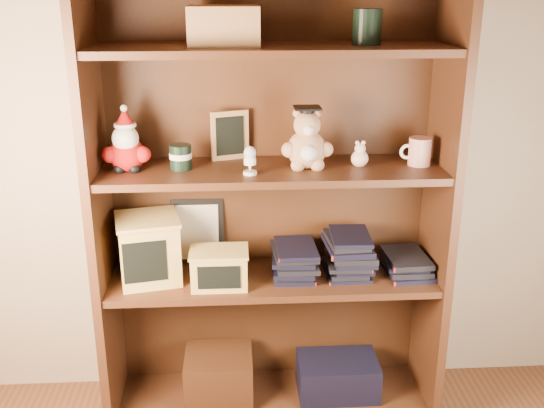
{
  "coord_description": "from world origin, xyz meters",
  "views": [
    {
      "loc": [
        -0.21,
        -0.74,
        1.54
      ],
      "look_at": [
        -0.09,
        1.3,
        0.82
      ],
      "focal_mm": 42.0,
      "sensor_mm": 36.0,
      "label": 1
    }
  ],
  "objects_px": {
    "bookcase": "(270,210)",
    "treats_box": "(149,248)",
    "grad_teddy_bear": "(307,144)",
    "teacher_mug": "(419,152)"
  },
  "relations": [
    {
      "from": "bookcase",
      "to": "grad_teddy_bear",
      "type": "relative_size",
      "value": 7.62
    },
    {
      "from": "treats_box",
      "to": "grad_teddy_bear",
      "type": "bearing_deg",
      "value": -0.56
    },
    {
      "from": "teacher_mug",
      "to": "treats_box",
      "type": "relative_size",
      "value": 0.43
    },
    {
      "from": "bookcase",
      "to": "treats_box",
      "type": "height_order",
      "value": "bookcase"
    },
    {
      "from": "bookcase",
      "to": "treats_box",
      "type": "distance_m",
      "value": 0.44
    },
    {
      "from": "bookcase",
      "to": "teacher_mug",
      "type": "bearing_deg",
      "value": -5.77
    },
    {
      "from": "bookcase",
      "to": "grad_teddy_bear",
      "type": "bearing_deg",
      "value": -25.69
    },
    {
      "from": "grad_teddy_bear",
      "to": "bookcase",
      "type": "bearing_deg",
      "value": 154.31
    },
    {
      "from": "grad_teddy_bear",
      "to": "teacher_mug",
      "type": "relative_size",
      "value": 1.96
    },
    {
      "from": "bookcase",
      "to": "treats_box",
      "type": "bearing_deg",
      "value": -173.09
    }
  ]
}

